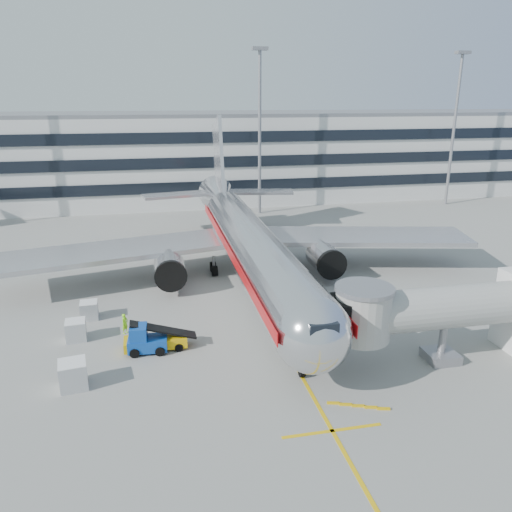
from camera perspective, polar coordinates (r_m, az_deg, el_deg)
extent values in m
plane|color=gray|center=(42.09, 2.02, -8.03)|extent=(180.00, 180.00, 0.00)
cube|color=#DDAB0B|center=(51.05, -0.68, -3.25)|extent=(0.25, 70.00, 0.01)
cube|color=#DDAB0B|center=(30.63, 8.70, -19.15)|extent=(6.00, 0.25, 0.01)
cylinder|color=silver|center=(47.83, -0.23, 0.61)|extent=(5.00, 36.00, 5.00)
sphere|color=silver|center=(31.63, 6.52, -8.84)|extent=(5.00, 5.00, 5.00)
cone|color=silver|center=(69.70, -4.11, 6.53)|extent=(5.00, 10.00, 5.00)
cube|color=black|center=(29.87, 7.50, -8.15)|extent=(1.80, 1.20, 0.90)
cube|color=#B7B7BC|center=(56.95, 11.54, 2.22)|extent=(24.95, 12.07, 0.50)
cube|color=#B7B7BC|center=(52.54, -15.51, 0.61)|extent=(24.95, 12.07, 0.50)
cylinder|color=#99999E|center=(52.38, 7.92, -0.33)|extent=(3.00, 4.20, 3.00)
cylinder|color=#99999E|center=(49.45, -9.82, -1.52)|extent=(3.00, 4.20, 3.00)
cylinder|color=black|center=(50.60, 8.68, -1.01)|extent=(3.10, 0.50, 3.10)
cylinder|color=black|center=(47.57, -9.71, -2.30)|extent=(3.10, 0.50, 3.10)
cube|color=#B7B7BC|center=(69.47, -4.25, 10.17)|extent=(0.45, 9.39, 13.72)
cube|color=#B7B7BC|center=(71.49, 0.17, 7.35)|extent=(10.41, 4.94, 0.35)
cube|color=#B7B7BC|center=(70.05, -8.73, 6.93)|extent=(10.41, 4.94, 0.35)
cylinder|color=gray|center=(34.86, 5.28, -12.27)|extent=(0.24, 0.24, 1.80)
cylinder|color=black|center=(35.09, 5.25, -12.90)|extent=(0.35, 0.90, 0.90)
cylinder|color=gray|center=(55.05, 1.77, -0.57)|extent=(0.30, 0.30, 2.00)
cylinder|color=gray|center=(53.96, -4.85, -1.02)|extent=(0.30, 0.30, 2.00)
cube|color=#B30C0F|center=(48.29, 2.70, 1.13)|extent=(0.06, 38.00, 0.90)
cube|color=#B30C0F|center=(47.31, -3.22, 0.77)|extent=(0.06, 38.00, 0.90)
cylinder|color=#A8A8A3|center=(37.64, 20.96, -5.49)|extent=(13.00, 3.00, 3.00)
cylinder|color=#A8A8A3|center=(34.74, 12.11, -6.61)|extent=(3.80, 3.80, 3.40)
cylinder|color=gray|center=(34.02, 12.32, -3.69)|extent=(4.00, 4.00, 0.30)
cube|color=black|center=(34.26, 10.11, -6.84)|extent=(1.40, 2.60, 2.60)
cylinder|color=gray|center=(38.69, 20.53, -9.03)|extent=(0.56, 0.56, 3.20)
cube|color=gray|center=(39.25, 20.34, -10.67)|extent=(2.20, 2.20, 0.70)
cylinder|color=black|center=(38.80, 19.19, -10.88)|extent=(0.35, 0.70, 0.70)
cylinder|color=black|center=(39.71, 21.46, -10.46)|extent=(0.35, 0.70, 0.70)
cube|color=silver|center=(95.81, -6.46, 11.16)|extent=(150.00, 24.00, 15.00)
cube|color=black|center=(84.39, -5.53, 7.91)|extent=(150.00, 0.30, 1.80)
cube|color=black|center=(83.80, -5.61, 10.60)|extent=(150.00, 0.30, 1.80)
cube|color=black|center=(83.41, -5.70, 13.33)|extent=(150.00, 0.30, 1.80)
cube|color=gray|center=(95.25, -6.62, 15.83)|extent=(150.00, 24.00, 0.60)
cylinder|color=gray|center=(80.83, 0.42, 13.63)|extent=(0.50, 0.50, 25.00)
cube|color=gray|center=(80.92, 0.44, 22.64)|extent=(2.40, 1.20, 0.50)
cylinder|color=gray|center=(94.16, 21.64, 13.01)|extent=(0.50, 0.50, 25.00)
cube|color=gray|center=(94.24, 22.57, 20.69)|extent=(2.40, 1.20, 0.50)
cube|color=#D7A609|center=(39.07, -11.41, -9.59)|extent=(4.68, 1.76, 0.74)
cube|color=black|center=(38.65, -11.50, -8.34)|extent=(4.91, 1.24, 1.62)
cylinder|color=black|center=(39.88, -13.89, -9.61)|extent=(0.64, 0.31, 0.64)
cylinder|color=black|center=(38.56, -13.91, -10.61)|extent=(0.64, 0.31, 0.64)
cylinder|color=black|center=(39.89, -8.96, -9.27)|extent=(0.64, 0.31, 0.64)
cylinder|color=black|center=(38.57, -8.80, -10.26)|extent=(0.64, 0.31, 0.64)
cube|color=#0D3E97|center=(38.76, -12.27, -9.75)|extent=(2.97, 1.81, 0.92)
cube|color=#0D3E97|center=(38.40, -13.29, -8.55)|extent=(1.32, 1.61, 1.13)
cube|color=black|center=(38.24, -13.33, -8.07)|extent=(1.21, 1.40, 0.10)
cylinder|color=black|center=(39.66, -13.53, -9.67)|extent=(0.74, 0.35, 0.72)
cylinder|color=black|center=(38.30, -13.71, -10.73)|extent=(0.74, 0.35, 0.72)
cylinder|color=black|center=(39.52, -10.83, -9.59)|extent=(0.74, 0.35, 0.72)
cylinder|color=black|center=(38.16, -10.90, -10.64)|extent=(0.74, 0.35, 0.72)
cube|color=silver|center=(42.02, -19.88, -8.02)|extent=(1.64, 1.64, 1.57)
cube|color=white|center=(41.70, -19.99, -7.02)|extent=(1.64, 1.64, 0.06)
cube|color=silver|center=(45.48, -18.52, -5.93)|extent=(1.53, 1.53, 1.50)
cube|color=white|center=(45.19, -18.61, -5.03)|extent=(1.53, 1.53, 0.06)
cube|color=silver|center=(35.66, -20.17, -12.66)|extent=(1.97, 1.97, 1.79)
cube|color=white|center=(35.23, -20.32, -11.37)|extent=(1.97, 1.97, 0.07)
imported|color=#89EF19|center=(41.93, -14.75, -7.48)|extent=(0.69, 0.73, 1.68)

